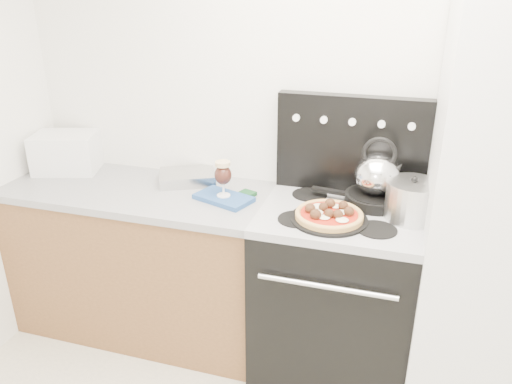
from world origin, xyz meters
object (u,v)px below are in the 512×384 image
at_px(pizza, 329,213).
at_px(stock_pot, 412,202).
at_px(pizza_pan, 329,219).
at_px(stove_body, 334,295).
at_px(base_cabinet, 145,262).
at_px(skillet, 375,199).
at_px(fridge, 502,227).
at_px(toaster_oven, 67,152).
at_px(beer_glass, 223,179).
at_px(oven_mitt, 224,198).
at_px(tea_kettle, 378,171).

distance_m(pizza, stock_pot, 0.38).
distance_m(pizza_pan, pizza, 0.03).
bearing_deg(stove_body, pizza, -109.42).
bearing_deg(pizza, pizza_pan, 0.00).
distance_m(base_cabinet, stove_body, 1.11).
xyz_separation_m(skillet, stock_pot, (0.17, -0.12, 0.06)).
bearing_deg(fridge, toaster_oven, 175.59).
xyz_separation_m(toaster_oven, beer_glass, (1.03, -0.15, 0.01)).
xyz_separation_m(oven_mitt, tea_kettle, (0.74, 0.13, 0.18)).
relative_size(oven_mitt, beer_glass, 1.53).
distance_m(pizza_pan, tea_kettle, 0.35).
height_order(pizza_pan, tea_kettle, tea_kettle).
relative_size(oven_mitt, pizza, 0.93).
height_order(skillet, stock_pot, stock_pot).
height_order(oven_mitt, stock_pot, stock_pot).
bearing_deg(stove_body, skillet, 42.33).
xyz_separation_m(pizza, skillet, (0.19, 0.25, -0.01)).
xyz_separation_m(base_cabinet, pizza, (1.07, -0.14, 0.52)).
xyz_separation_m(beer_glass, stock_pot, (0.91, 0.01, -0.01)).
height_order(base_cabinet, fridge, fridge).
bearing_deg(stove_body, oven_mitt, 179.69).
bearing_deg(toaster_oven, base_cabinet, -31.17).
relative_size(toaster_oven, beer_glass, 1.87).
height_order(pizza, skillet, pizza).
relative_size(stove_body, stock_pot, 3.71).
xyz_separation_m(stove_body, beer_glass, (-0.60, 0.00, 0.58)).
bearing_deg(fridge, pizza, -173.34).
distance_m(fridge, pizza, 0.74).
distance_m(toaster_oven, stock_pot, 1.95).
distance_m(beer_glass, pizza, 0.57).
bearing_deg(base_cabinet, beer_glass, -2.46).
height_order(tea_kettle, stock_pot, tea_kettle).
relative_size(stove_body, toaster_oven, 2.49).
xyz_separation_m(toaster_oven, oven_mitt, (1.03, -0.15, -0.10)).
distance_m(stove_body, stock_pot, 0.65).
xyz_separation_m(fridge, stock_pot, (-0.38, 0.04, 0.06)).
relative_size(beer_glass, pizza_pan, 0.53).
bearing_deg(skillet, oven_mitt, -170.02).
xyz_separation_m(toaster_oven, skillet, (1.78, -0.02, -0.06)).
distance_m(fridge, skillet, 0.58).
bearing_deg(beer_glass, stove_body, -0.31).
xyz_separation_m(base_cabinet, pizza_pan, (1.07, -0.14, 0.50)).
relative_size(tea_kettle, stock_pot, 1.02).
relative_size(base_cabinet, tea_kettle, 5.98).
xyz_separation_m(beer_glass, skillet, (0.74, 0.13, -0.07)).
distance_m(skillet, stock_pot, 0.22).
height_order(fridge, beer_glass, fridge).
relative_size(base_cabinet, pizza_pan, 4.06).
bearing_deg(tea_kettle, beer_glass, -159.48).
xyz_separation_m(fridge, pizza, (-0.74, -0.09, 0.00)).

